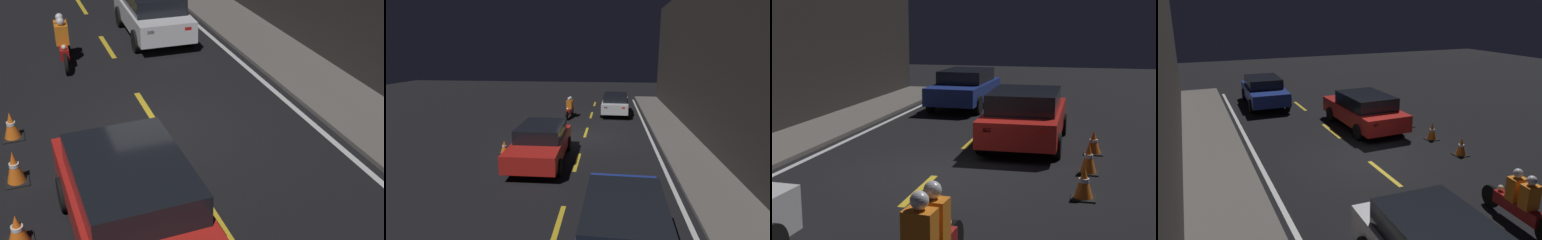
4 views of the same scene
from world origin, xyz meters
TOP-DOWN VIEW (x-y plane):
  - ground_plane at (0.00, 0.00)m, footprint 56.00×56.00m
  - lane_dash_c at (-1.00, 0.00)m, footprint 2.00×0.14m
  - lane_dash_d at (3.50, 0.00)m, footprint 2.00×0.14m
  - lane_dash_e at (8.00, 0.00)m, footprint 2.00×0.14m
  - lane_solid_kerb at (0.00, 3.34)m, footprint 25.20×0.14m
  - taxi_red at (3.44, -1.45)m, footprint 4.56×2.09m
  - sedan_blue at (9.06, 1.59)m, footprint 4.49×2.04m
  - traffic_cone_near at (-0.76, -3.09)m, footprint 0.45×0.45m
  - traffic_cone_mid at (0.98, -3.14)m, footprint 0.45×0.45m
  - traffic_cone_far at (2.78, -3.23)m, footprint 0.47×0.47m

SIDE VIEW (x-z plane):
  - ground_plane at x=0.00m, z-range 0.00..0.00m
  - lane_solid_kerb at x=0.00m, z-range 0.00..0.01m
  - lane_dash_c at x=-1.00m, z-range 0.00..0.01m
  - lane_dash_d at x=3.50m, z-range 0.00..0.01m
  - lane_dash_e at x=8.00m, z-range 0.00..0.01m
  - traffic_cone_far at x=2.78m, z-range -0.01..0.57m
  - traffic_cone_near at x=-0.76m, z-range -0.01..0.62m
  - traffic_cone_mid at x=0.98m, z-range -0.01..0.66m
  - sedan_blue at x=9.06m, z-range 0.06..1.48m
  - taxi_red at x=3.44m, z-range 0.05..1.50m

